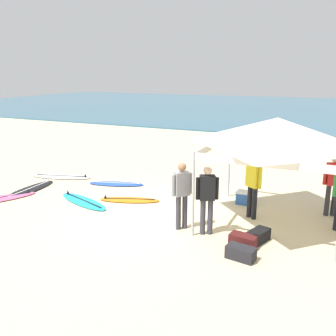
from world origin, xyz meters
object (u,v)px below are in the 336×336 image
(surfboard_white, at_px, (62,177))
(person_red, at_px, (333,181))
(gear_bag_near_tent, at_px, (241,253))
(surfboard_orange, at_px, (129,200))
(person_black, at_px, (207,195))
(gear_bag_by_pole, at_px, (258,236))
(cooler_box, at_px, (245,198))
(surfboard_cyan, at_px, (83,201))
(surfboard_black, at_px, (30,189))
(person_grey, at_px, (182,191))
(person_yellow, at_px, (253,183))
(canopy_tent, at_px, (277,132))
(surfboard_blue, at_px, (117,184))
(gear_bag_on_sand, at_px, (243,241))

(surfboard_white, xyz_separation_m, person_red, (9.21, 0.07, 0.95))
(surfboard_white, height_order, gear_bag_near_tent, gear_bag_near_tent)
(surfboard_orange, height_order, person_black, person_black)
(gear_bag_near_tent, relative_size, gear_bag_by_pole, 1.00)
(cooler_box, bearing_deg, surfboard_cyan, -157.17)
(surfboard_black, distance_m, person_red, 9.36)
(person_grey, distance_m, person_yellow, 2.03)
(canopy_tent, height_order, surfboard_blue, canopy_tent)
(canopy_tent, relative_size, gear_bag_on_sand, 5.48)
(gear_bag_by_pole, bearing_deg, surfboard_cyan, 174.91)
(person_grey, distance_m, person_red, 4.19)
(surfboard_blue, bearing_deg, surfboard_orange, -45.43)
(surfboard_white, height_order, surfboard_blue, same)
(canopy_tent, xyz_separation_m, cooler_box, (-0.93, 1.11, -2.19))
(gear_bag_near_tent, height_order, cooler_box, cooler_box)
(surfboard_black, height_order, gear_bag_by_pole, gear_bag_by_pole)
(surfboard_orange, xyz_separation_m, person_grey, (2.23, -1.22, 0.95))
(surfboard_blue, relative_size, surfboard_cyan, 0.90)
(surfboard_blue, bearing_deg, gear_bag_by_pole, -24.24)
(surfboard_cyan, relative_size, gear_bag_on_sand, 3.70)
(gear_bag_near_tent, height_order, gear_bag_on_sand, same)
(surfboard_cyan, distance_m, person_grey, 3.61)
(surfboard_blue, bearing_deg, person_black, -31.39)
(canopy_tent, height_order, surfboard_white, canopy_tent)
(person_grey, height_order, gear_bag_by_pole, person_grey)
(surfboard_cyan, height_order, cooler_box, cooler_box)
(surfboard_blue, distance_m, person_black, 4.95)
(canopy_tent, bearing_deg, gear_bag_by_pole, -93.20)
(gear_bag_near_tent, bearing_deg, surfboard_orange, 151.48)
(gear_bag_by_pole, bearing_deg, surfboard_orange, 164.32)
(person_black, relative_size, gear_bag_by_pole, 2.85)
(person_black, height_order, person_grey, same)
(surfboard_black, relative_size, surfboard_orange, 1.18)
(person_black, bearing_deg, person_red, 43.13)
(person_yellow, bearing_deg, gear_bag_on_sand, -83.79)
(person_red, bearing_deg, surfboard_orange, -167.29)
(surfboard_orange, bearing_deg, surfboard_blue, 134.57)
(person_yellow, relative_size, person_red, 1.00)
(person_black, xyz_separation_m, person_red, (2.70, 2.53, 0.00))
(person_black, bearing_deg, person_grey, 176.09)
(person_yellow, bearing_deg, canopy_tent, -11.48)
(surfboard_white, xyz_separation_m, person_black, (6.51, -2.46, 0.95))
(surfboard_black, relative_size, gear_bag_near_tent, 3.74)
(gear_bag_on_sand, bearing_deg, cooler_box, 102.23)
(person_red, height_order, gear_bag_by_pole, person_red)
(gear_bag_near_tent, distance_m, gear_bag_by_pole, 1.01)
(surfboard_black, xyz_separation_m, person_black, (6.44, -0.78, 0.95))
(surfboard_orange, height_order, gear_bag_near_tent, gear_bag_near_tent)
(surfboard_blue, relative_size, person_grey, 1.17)
(gear_bag_by_pole, bearing_deg, gear_bag_near_tent, -99.94)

